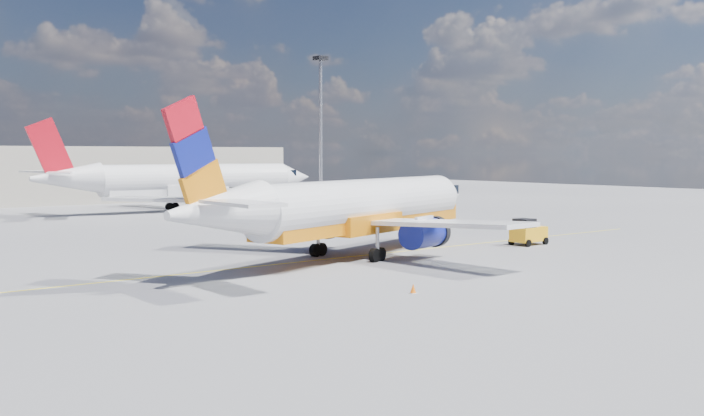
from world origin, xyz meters
TOP-DOWN VIEW (x-y plane):
  - ground at (0.00, 0.00)m, footprint 240.00×240.00m
  - taxi_line at (0.00, 3.00)m, footprint 70.00×0.15m
  - terminal_main at (5.00, 75.00)m, footprint 70.00×14.00m
  - main_jet at (3.15, 2.62)m, footprint 33.21×25.24m
  - second_jet at (13.42, 48.23)m, footprint 36.19×28.61m
  - gse_tug at (18.09, 0.04)m, footprint 2.97×1.93m
  - traffic_cone at (-3.09, -10.02)m, footprint 0.36×0.36m
  - floodlight_mast at (25.25, 37.17)m, footprint 1.35×1.35m

SIDE VIEW (x-z plane):
  - ground at x=0.00m, z-range 0.00..0.00m
  - taxi_line at x=0.00m, z-range 0.00..0.01m
  - traffic_cone at x=-3.09m, z-range -0.01..0.49m
  - gse_tug at x=18.09m, z-range -0.05..2.00m
  - main_jet at x=3.15m, z-range -1.68..8.40m
  - second_jet at x=13.42m, z-range -1.83..9.14m
  - terminal_main at x=5.00m, z-range 0.00..8.00m
  - floodlight_mast at x=25.25m, z-range 1.84..20.34m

